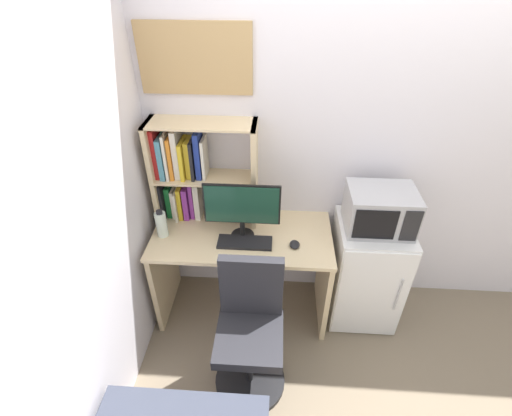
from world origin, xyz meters
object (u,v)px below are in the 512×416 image
object	(u,v)px
monitor	(242,207)
wall_corkboard	(195,59)
hutch_bookshelf	(190,171)
desk_chair	(250,335)
microwave	(380,210)
computer_mouse	(295,244)
water_bottle	(161,224)
mini_fridge	(365,271)
keyboard	(245,242)

from	to	relation	value
monitor	wall_corkboard	size ratio (longest dim) A/B	0.73
hutch_bookshelf	monitor	world-z (taller)	hutch_bookshelf
desk_chair	wall_corkboard	xyz separation A→B (m)	(-0.39, 0.87, 1.44)
hutch_bookshelf	microwave	world-z (taller)	hutch_bookshelf
computer_mouse	water_bottle	xyz separation A→B (m)	(-0.91, 0.06, 0.08)
computer_mouse	mini_fridge	distance (m)	0.68
keyboard	wall_corkboard	bearing A→B (deg)	128.81
hutch_bookshelf	mini_fridge	distance (m)	1.49
hutch_bookshelf	wall_corkboard	world-z (taller)	wall_corkboard
microwave	desk_chair	world-z (taller)	microwave
water_bottle	mini_fridge	size ratio (longest dim) A/B	0.24
keyboard	water_bottle	distance (m)	0.59
desk_chair	wall_corkboard	distance (m)	1.72
keyboard	computer_mouse	bearing A→B (deg)	-0.81
computer_mouse	water_bottle	world-z (taller)	water_bottle
microwave	desk_chair	xyz separation A→B (m)	(-0.82, -0.62, -0.56)
hutch_bookshelf	desk_chair	size ratio (longest dim) A/B	0.77
water_bottle	wall_corkboard	xyz separation A→B (m)	(0.26, 0.34, 1.00)
desk_chair	hutch_bookshelf	bearing A→B (deg)	121.53
computer_mouse	mini_fridge	xyz separation A→B (m)	(0.55, 0.15, -0.36)
hutch_bookshelf	microwave	distance (m)	1.31
mini_fridge	microwave	size ratio (longest dim) A/B	1.93
desk_chair	water_bottle	bearing A→B (deg)	140.72
mini_fridge	microwave	bearing A→B (deg)	89.87
hutch_bookshelf	keyboard	world-z (taller)	hutch_bookshelf
computer_mouse	mini_fridge	world-z (taller)	mini_fridge
monitor	desk_chair	world-z (taller)	monitor
water_bottle	wall_corkboard	world-z (taller)	wall_corkboard
mini_fridge	water_bottle	bearing A→B (deg)	-176.64
monitor	mini_fridge	distance (m)	1.09
mini_fridge	wall_corkboard	distance (m)	1.90
computer_mouse	wall_corkboard	world-z (taller)	wall_corkboard
mini_fridge	wall_corkboard	xyz separation A→B (m)	(-1.21, 0.25, 1.44)
mini_fridge	wall_corkboard	bearing A→B (deg)	168.14
desk_chair	computer_mouse	bearing A→B (deg)	60.60
computer_mouse	wall_corkboard	distance (m)	1.33
computer_mouse	desk_chair	xyz separation A→B (m)	(-0.27, -0.47, -0.35)
monitor	computer_mouse	xyz separation A→B (m)	(0.36, -0.08, -0.23)
water_bottle	desk_chair	xyz separation A→B (m)	(0.65, -0.53, -0.43)
hutch_bookshelf	wall_corkboard	distance (m)	0.73
keyboard	microwave	distance (m)	0.93
wall_corkboard	mini_fridge	bearing A→B (deg)	-11.86
desk_chair	keyboard	bearing A→B (deg)	98.46
water_bottle	desk_chair	size ratio (longest dim) A/B	0.21
keyboard	microwave	xyz separation A→B (m)	(0.89, 0.14, 0.21)
keyboard	desk_chair	distance (m)	0.59
monitor	microwave	world-z (taller)	monitor
keyboard	desk_chair	world-z (taller)	desk_chair
keyboard	desk_chair	xyz separation A→B (m)	(0.07, -0.48, -0.35)
computer_mouse	microwave	bearing A→B (deg)	15.08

